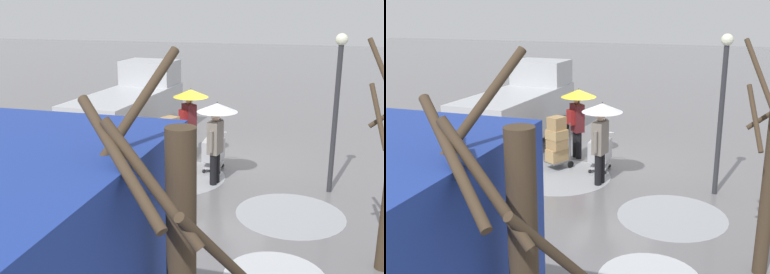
% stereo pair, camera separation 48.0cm
% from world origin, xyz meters
% --- Properties ---
extents(ground_plane, '(90.00, 90.00, 0.00)m').
position_xyz_m(ground_plane, '(0.00, 0.00, 0.00)').
color(ground_plane, slate).
extents(slush_patch_under_van, '(2.40, 2.40, 0.01)m').
position_xyz_m(slush_patch_under_van, '(-2.14, 3.35, 0.00)').
color(slush_patch_under_van, '#999BA0').
rests_on(slush_patch_under_van, ground).
extents(slush_patch_mid_street, '(2.82, 2.82, 0.01)m').
position_xyz_m(slush_patch_mid_street, '(1.11, 1.80, 0.00)').
color(slush_patch_mid_street, '#999BA0').
rests_on(slush_patch_mid_street, ground).
extents(cargo_van_parked_right, '(2.39, 5.43, 2.60)m').
position_xyz_m(cargo_van_parked_right, '(3.46, -0.85, 1.18)').
color(cargo_van_parked_right, '#B7BABF').
rests_on(cargo_van_parked_right, ground).
extents(shopping_cart_vendor, '(0.58, 0.84, 1.04)m').
position_xyz_m(shopping_cart_vendor, '(0.19, 0.97, 0.57)').
color(shopping_cart_vendor, '#B2B2B7').
rests_on(shopping_cart_vendor, ground).
extents(hand_dolly_boxes, '(0.77, 0.85, 1.50)m').
position_xyz_m(hand_dolly_boxes, '(1.38, 1.20, 0.80)').
color(hand_dolly_boxes, '#515156').
rests_on(hand_dolly_boxes, ground).
extents(pedestrian_pink_side, '(1.04, 1.04, 2.15)m').
position_xyz_m(pedestrian_pink_side, '(-0.10, 1.91, 1.58)').
color(pedestrian_pink_side, black).
rests_on(pedestrian_pink_side, ground).
extents(pedestrian_black_side, '(1.04, 1.04, 2.15)m').
position_xyz_m(pedestrian_black_side, '(1.13, 0.12, 1.57)').
color(pedestrian_black_side, black).
rests_on(pedestrian_black_side, ground).
extents(bare_tree_near, '(1.07, 1.08, 3.98)m').
position_xyz_m(bare_tree_near, '(-3.85, 5.12, 1.80)').
color(bare_tree_near, '#423323').
rests_on(bare_tree_near, ground).
extents(street_lamp, '(0.28, 0.28, 3.86)m').
position_xyz_m(street_lamp, '(-2.96, 1.71, 2.37)').
color(street_lamp, '#2D2D33').
rests_on(street_lamp, ground).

